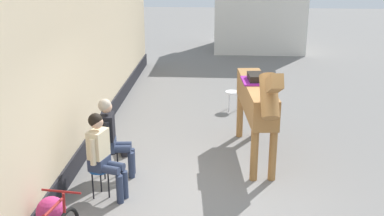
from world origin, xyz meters
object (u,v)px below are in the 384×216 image
seated_visitor_far (112,134)px  spare_stool_white (232,94)px  seated_visitor_near (102,152)px  saddled_horse_center (257,99)px  satchel_bag (124,150)px

seated_visitor_far → spare_stool_white: (2.07, 3.59, -0.38)m
seated_visitor_far → spare_stool_white: size_ratio=3.02×
seated_visitor_near → spare_stool_white: seated_visitor_near is taller
seated_visitor_far → saddled_horse_center: size_ratio=0.46×
saddled_horse_center → satchel_bag: bearing=179.6°
seated_visitor_near → saddled_horse_center: (2.45, 1.59, 0.38)m
seated_visitor_far → saddled_horse_center: 2.64m
seated_visitor_near → seated_visitor_far: size_ratio=1.00×
seated_visitor_near → spare_stool_white: (2.05, 4.32, -0.38)m
seated_visitor_near → satchel_bag: size_ratio=4.96×
seated_visitor_far → satchel_bag: size_ratio=4.96×
seated_visitor_far → saddled_horse_center: bearing=19.2°
saddled_horse_center → spare_stool_white: bearing=98.3°
seated_visitor_far → satchel_bag: (-0.00, 0.87, -0.68)m
seated_visitor_near → spare_stool_white: 4.80m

